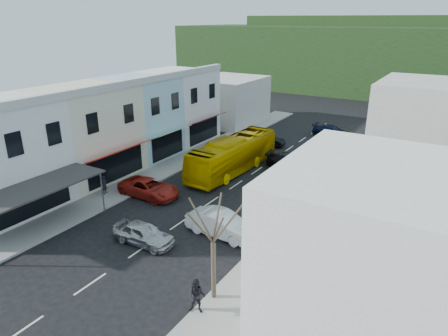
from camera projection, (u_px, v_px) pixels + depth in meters
ground at (180, 223)px, 27.98m from camera, size 120.00×120.00×0.00m
sidewalk_left at (180, 162)px, 39.60m from camera, size 3.00×52.00×0.15m
sidewalk_right at (329, 194)px, 32.34m from camera, size 3.00×52.00×0.15m
shopfront_row at (102, 128)px, 36.62m from camera, size 8.25×30.00×8.00m
right_building at (375, 257)px, 16.84m from camera, size 8.00×9.00×8.00m
distant_block_left at (228, 100)px, 54.37m from camera, size 8.00×10.00×6.00m
distant_block_right at (415, 112)px, 45.47m from camera, size 8.00×12.00×7.00m
hillside at (373, 55)px, 78.48m from camera, size 80.00×26.00×14.00m
bus at (233, 155)px, 36.98m from camera, size 3.02×11.70×3.10m
car_silver at (143, 234)px, 25.21m from camera, size 4.46×1.96×1.40m
car_white at (222, 226)px, 26.18m from camera, size 4.48×2.00×1.40m
car_red at (149, 188)px, 31.98m from camera, size 4.60×1.90×1.40m
car_black_near at (293, 162)px, 37.71m from camera, size 4.60×2.10×1.40m
car_navy_mid at (323, 147)px, 42.30m from camera, size 4.60×2.35×1.40m
car_black_far at (266, 139)px, 44.84m from camera, size 4.51×2.09×1.40m
car_navy_far at (332, 131)px, 48.12m from camera, size 4.69×2.36×1.40m
pedestrian_left at (104, 184)px, 32.09m from camera, size 0.55×0.68×1.70m
pedestrian_right at (197, 297)px, 19.01m from camera, size 0.81×0.67×1.70m
direction_sign at (260, 215)px, 25.17m from camera, size 0.28×1.64×3.63m
street_tree at (213, 242)px, 19.25m from camera, size 3.32×3.32×6.65m
traffic_signal at (370, 110)px, 49.55m from camera, size 1.17×1.42×5.59m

